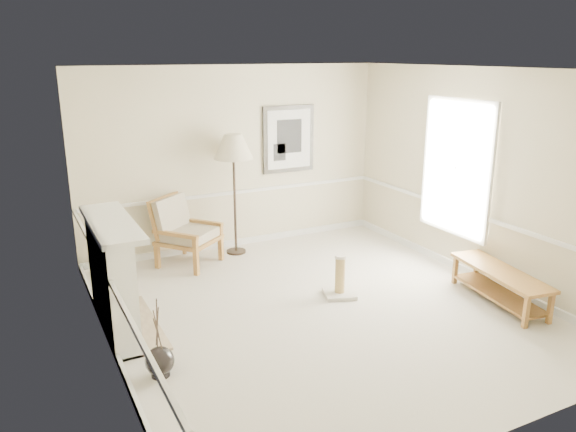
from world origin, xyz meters
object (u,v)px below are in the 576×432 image
(scratching_post, at_px, (340,283))
(floor_lamp, at_px, (233,150))
(armchair, at_px, (182,228))
(bench, at_px, (500,281))
(floor_vase, at_px, (160,362))

(scratching_post, bearing_deg, floor_lamp, 105.53)
(scratching_post, bearing_deg, armchair, 125.31)
(bench, xyz_separation_m, scratching_post, (-1.71, 1.09, -0.11))
(floor_lamp, bearing_deg, scratching_post, -74.47)
(armchair, height_order, bench, armchair)
(bench, relative_size, scratching_post, 2.79)
(floor_vase, height_order, bench, floor_vase)
(armchair, xyz_separation_m, bench, (3.18, -3.18, -0.26))
(armchair, bearing_deg, bench, -83.66)
(armchair, distance_m, scratching_post, 2.59)
(floor_lamp, relative_size, scratching_post, 3.37)
(floor_vase, distance_m, armchair, 3.15)
(floor_lamp, xyz_separation_m, scratching_post, (0.60, -2.15, -1.48))
(bench, bearing_deg, scratching_post, 147.45)
(floor_vase, relative_size, scratching_post, 1.50)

